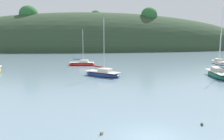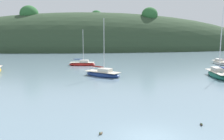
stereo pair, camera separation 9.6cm
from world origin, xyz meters
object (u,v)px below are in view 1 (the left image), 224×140
(sailboat_grey_yawl, at_px, (82,64))
(sailboat_orange_cutter, at_px, (219,74))
(sailboat_red_portside, at_px, (103,74))
(duck_trailing, at_px, (102,133))
(sailboat_blue_center, at_px, (219,63))
(duck_lead, at_px, (202,124))

(sailboat_grey_yawl, relative_size, sailboat_orange_cutter, 0.72)
(sailboat_red_portside, distance_m, duck_trailing, 20.64)
(sailboat_grey_yawl, xyz_separation_m, sailboat_orange_cutter, (20.32, -16.20, 0.08))
(sailboat_blue_center, distance_m, duck_trailing, 42.75)
(sailboat_orange_cutter, relative_size, sailboat_red_portside, 1.18)
(duck_lead, bearing_deg, sailboat_grey_yawl, 104.31)
(sailboat_grey_yawl, height_order, sailboat_red_portside, sailboat_red_portside)
(sailboat_orange_cutter, height_order, sailboat_red_portside, sailboat_orange_cutter)
(sailboat_blue_center, relative_size, duck_lead, 16.36)
(sailboat_blue_center, distance_m, sailboat_orange_cutter, 17.27)
(duck_trailing, bearing_deg, sailboat_grey_yawl, 92.52)
(sailboat_blue_center, xyz_separation_m, sailboat_red_portside, (-26.21, -11.79, 0.04))
(duck_lead, relative_size, duck_trailing, 1.04)
(sailboat_red_portside, xyz_separation_m, duck_trailing, (-1.72, -20.57, -0.33))
(sailboat_blue_center, height_order, duck_lead, sailboat_blue_center)
(sailboat_grey_yawl, height_order, sailboat_orange_cutter, sailboat_orange_cutter)
(sailboat_grey_yawl, xyz_separation_m, sailboat_red_portside, (3.21, -13.31, 0.03))
(sailboat_blue_center, bearing_deg, duck_lead, -123.45)
(duck_lead, bearing_deg, sailboat_blue_center, 56.55)
(sailboat_blue_center, bearing_deg, sailboat_red_portside, -155.79)
(sailboat_blue_center, xyz_separation_m, duck_trailing, (-27.94, -32.36, -0.30))
(duck_trailing, bearing_deg, sailboat_red_portside, 85.21)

